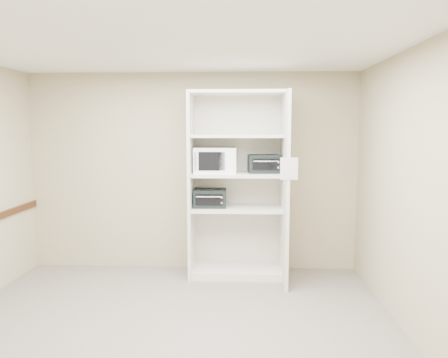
{
  "coord_description": "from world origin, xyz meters",
  "views": [
    {
      "loc": [
        0.68,
        -3.96,
        1.94
      ],
      "look_at": [
        0.46,
        1.41,
        1.32
      ],
      "focal_mm": 35.0,
      "sensor_mm": 36.0,
      "label": 1
    }
  ],
  "objects_px": {
    "toaster_oven_upper": "(264,164)",
    "toaster_oven_lower": "(210,198)",
    "microwave": "(215,160)",
    "shelving_unit": "(241,191)"
  },
  "relations": [
    {
      "from": "microwave",
      "to": "toaster_oven_upper",
      "type": "xyz_separation_m",
      "value": [
        0.64,
        -0.0,
        -0.05
      ]
    },
    {
      "from": "toaster_oven_lower",
      "to": "shelving_unit",
      "type": "bearing_deg",
      "value": -0.14
    },
    {
      "from": "shelving_unit",
      "to": "microwave",
      "type": "relative_size",
      "value": 4.42
    },
    {
      "from": "toaster_oven_upper",
      "to": "toaster_oven_lower",
      "type": "height_order",
      "value": "toaster_oven_upper"
    },
    {
      "from": "microwave",
      "to": "toaster_oven_upper",
      "type": "bearing_deg",
      "value": -1.58
    },
    {
      "from": "toaster_oven_upper",
      "to": "toaster_oven_lower",
      "type": "bearing_deg",
      "value": 179.08
    },
    {
      "from": "microwave",
      "to": "toaster_oven_upper",
      "type": "relative_size",
      "value": 1.33
    },
    {
      "from": "toaster_oven_upper",
      "to": "microwave",
      "type": "bearing_deg",
      "value": 175.24
    },
    {
      "from": "microwave",
      "to": "toaster_oven_upper",
      "type": "distance_m",
      "value": 0.65
    },
    {
      "from": "toaster_oven_upper",
      "to": "toaster_oven_lower",
      "type": "relative_size",
      "value": 0.98
    }
  ]
}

